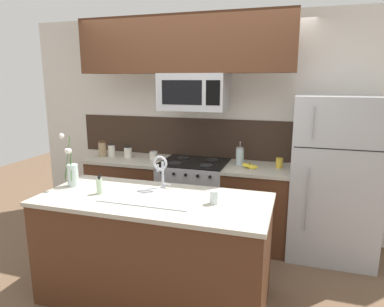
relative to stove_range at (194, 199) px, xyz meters
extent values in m
plane|color=brown|center=(0.00, -0.90, -0.46)|extent=(10.00, 10.00, 0.00)
cube|color=silver|center=(0.30, 0.38, 0.84)|extent=(5.20, 0.10, 2.60)
cube|color=#332319|center=(0.00, 0.32, 0.69)|extent=(3.29, 0.01, 0.48)
cube|color=#4C2B19|center=(-0.84, 0.00, -0.02)|extent=(0.91, 0.62, 0.88)
cube|color=#B2AD9E|center=(-0.84, 0.00, 0.43)|extent=(0.94, 0.65, 0.03)
cube|color=#4C2B19|center=(0.73, 0.00, -0.02)|extent=(0.70, 0.62, 0.88)
cube|color=#B2AD9E|center=(0.73, 0.00, 0.43)|extent=(0.73, 0.65, 0.03)
cube|color=#A8AAAF|center=(0.00, 0.00, -0.01)|extent=(0.76, 0.62, 0.91)
cube|color=black|center=(0.00, 0.00, 0.45)|extent=(0.76, 0.62, 0.01)
cylinder|color=black|center=(-0.18, -0.14, 0.46)|extent=(0.15, 0.15, 0.01)
cylinder|color=black|center=(0.18, -0.14, 0.46)|extent=(0.15, 0.15, 0.01)
cylinder|color=black|center=(-0.18, 0.14, 0.46)|extent=(0.15, 0.15, 0.01)
cylinder|color=black|center=(0.18, 0.14, 0.46)|extent=(0.15, 0.15, 0.01)
cylinder|color=black|center=(-0.27, -0.32, 0.39)|extent=(0.03, 0.02, 0.03)
cylinder|color=black|center=(-0.14, -0.32, 0.39)|extent=(0.03, 0.02, 0.03)
cylinder|color=black|center=(0.00, -0.32, 0.39)|extent=(0.03, 0.02, 0.03)
cylinder|color=black|center=(0.14, -0.32, 0.39)|extent=(0.03, 0.02, 0.03)
cylinder|color=black|center=(0.27, -0.32, 0.39)|extent=(0.03, 0.02, 0.03)
cube|color=#A8AAAF|center=(0.00, -0.02, 1.26)|extent=(0.74, 0.40, 0.40)
cube|color=black|center=(-0.07, -0.22, 1.26)|extent=(0.45, 0.00, 0.26)
cube|color=black|center=(0.27, -0.22, 1.26)|extent=(0.15, 0.00, 0.26)
cube|color=#4C2B19|center=(-0.11, -0.05, 1.76)|extent=(2.38, 0.34, 0.60)
cube|color=#A8AAAF|center=(1.52, 0.02, 0.39)|extent=(0.86, 0.72, 1.70)
cube|color=black|center=(1.52, -0.34, 0.76)|extent=(0.83, 0.00, 0.01)
cylinder|color=#99999E|center=(1.26, -0.36, 1.00)|extent=(0.01, 0.01, 0.31)
cylinder|color=#99999E|center=(1.26, -0.36, 0.25)|extent=(0.01, 0.01, 0.65)
cylinder|color=#997F5B|center=(-1.19, -0.03, 0.54)|extent=(0.10, 0.10, 0.18)
cylinder|color=#4C331E|center=(-1.19, -0.03, 0.64)|extent=(0.10, 0.10, 0.02)
cylinder|color=silver|center=(-1.09, 0.01, 0.52)|extent=(0.09, 0.09, 0.15)
cylinder|color=black|center=(-1.09, 0.01, 0.60)|extent=(0.09, 0.09, 0.02)
cylinder|color=silver|center=(-0.86, 0.01, 0.51)|extent=(0.10, 0.10, 0.13)
cylinder|color=black|center=(-0.86, 0.01, 0.58)|extent=(0.09, 0.09, 0.01)
cylinder|color=silver|center=(-0.52, 0.01, 0.49)|extent=(0.10, 0.10, 0.09)
cylinder|color=#B2B2B7|center=(-0.52, 0.01, 0.54)|extent=(0.10, 0.10, 0.01)
ellipsoid|color=yellow|center=(0.64, -0.07, 0.47)|extent=(0.17, 0.12, 0.06)
ellipsoid|color=yellow|center=(0.65, -0.05, 0.47)|extent=(0.18, 0.08, 0.07)
ellipsoid|color=yellow|center=(0.65, -0.07, 0.47)|extent=(0.17, 0.04, 0.06)
ellipsoid|color=yellow|center=(0.66, -0.05, 0.47)|extent=(0.18, 0.09, 0.06)
ellipsoid|color=yellow|center=(0.67, -0.07, 0.47)|extent=(0.16, 0.12, 0.06)
cylinder|color=brown|center=(0.65, -0.06, 0.50)|extent=(0.02, 0.02, 0.03)
cylinder|color=silver|center=(0.52, 0.06, 0.54)|extent=(0.09, 0.09, 0.18)
cylinder|color=#A3A3AA|center=(0.52, 0.06, 0.64)|extent=(0.08, 0.08, 0.02)
cylinder|color=#A3A3AA|center=(0.52, 0.06, 0.67)|extent=(0.01, 0.01, 0.05)
sphere|color=#A3A3AA|center=(0.52, 0.06, 0.71)|extent=(0.02, 0.02, 0.02)
cylinder|color=gold|center=(0.96, 0.05, 0.50)|extent=(0.08, 0.08, 0.11)
cube|color=#4C2B19|center=(0.03, -1.25, -0.02)|extent=(1.88, 0.82, 0.88)
cube|color=#B2AD9E|center=(0.03, -1.25, 0.43)|extent=(1.91, 0.85, 0.03)
cube|color=#ADAFB5|center=(0.01, -1.25, 0.45)|extent=(0.76, 0.44, 0.01)
cube|color=#ADAFB5|center=(-0.16, -1.25, 0.37)|extent=(0.30, 0.33, 0.15)
cube|color=#ADAFB5|center=(0.19, -1.25, 0.37)|extent=(0.30, 0.33, 0.15)
cylinder|color=#B7BABF|center=(0.01, -0.99, 0.46)|extent=(0.04, 0.04, 0.02)
cylinder|color=#B7BABF|center=(0.01, -0.99, 0.58)|extent=(0.02, 0.02, 0.22)
torus|color=#B7BABF|center=(0.01, -1.04, 0.69)|extent=(0.13, 0.02, 0.13)
cylinder|color=#B7BABF|center=(0.01, -1.10, 0.66)|extent=(0.02, 0.02, 0.06)
cube|color=#B7BABF|center=(0.05, -0.99, 0.48)|extent=(0.07, 0.01, 0.01)
cylinder|color=beige|center=(-0.44, -1.30, 0.51)|extent=(0.05, 0.05, 0.13)
cylinder|color=black|center=(-0.44, -1.30, 0.59)|extent=(0.02, 0.02, 0.02)
cube|color=black|center=(-0.42, -1.30, 0.61)|extent=(0.03, 0.01, 0.01)
cylinder|color=silver|center=(0.54, -1.24, 0.50)|extent=(0.07, 0.07, 0.11)
cylinder|color=silver|center=(-0.79, -1.18, 0.55)|extent=(0.10, 0.10, 0.20)
cylinder|color=silver|center=(-0.79, -1.18, 0.48)|extent=(0.09, 0.09, 0.06)
cylinder|color=#386B2D|center=(-0.80, -1.19, 0.64)|extent=(0.03, 0.03, 0.27)
sphere|color=white|center=(-0.81, -1.20, 0.78)|extent=(0.05, 0.05, 0.05)
cylinder|color=#386B2D|center=(-0.77, -1.21, 0.65)|extent=(0.04, 0.07, 0.27)
sphere|color=white|center=(-0.76, -1.24, 0.79)|extent=(0.05, 0.05, 0.05)
cylinder|color=#386B2D|center=(-0.81, -1.20, 0.71)|extent=(0.05, 0.06, 0.40)
sphere|color=white|center=(-0.84, -1.23, 0.92)|extent=(0.04, 0.04, 0.04)
cylinder|color=#386B2D|center=(-0.84, -1.17, 0.70)|extent=(0.11, 0.02, 0.37)
sphere|color=white|center=(-0.89, -1.16, 0.89)|extent=(0.04, 0.04, 0.04)
camera|label=1|loc=(1.13, -3.70, 1.40)|focal=32.00mm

